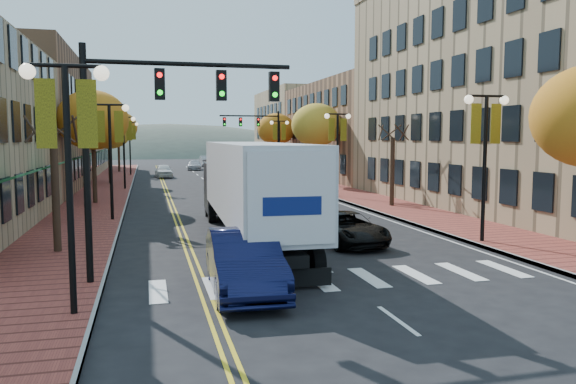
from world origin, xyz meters
TOP-DOWN VIEW (x-y plane):
  - ground at (0.00, 0.00)m, footprint 200.00×200.00m
  - sidewalk_left at (-9.00, 32.50)m, footprint 4.00×85.00m
  - sidewalk_right at (9.00, 32.50)m, footprint 4.00×85.00m
  - building_left_mid at (-17.00, 36.00)m, footprint 12.00×24.00m
  - building_left_far at (-17.00, 61.00)m, footprint 12.00×26.00m
  - building_right_near at (18.50, 16.00)m, footprint 15.00×28.00m
  - building_right_mid at (18.50, 42.00)m, footprint 15.00×24.00m
  - building_right_far at (18.50, 64.00)m, footprint 15.00×20.00m
  - tree_left_a at (-9.00, 8.00)m, footprint 0.28×0.28m
  - tree_left_b at (-9.00, 24.00)m, footprint 4.48×4.48m
  - tree_left_c at (-9.00, 40.00)m, footprint 4.16×4.16m
  - tree_left_d at (-9.00, 58.00)m, footprint 4.61×4.61m
  - tree_right_b at (9.00, 18.00)m, footprint 0.28×0.28m
  - tree_right_c at (9.00, 34.00)m, footprint 4.48×4.48m
  - tree_right_d at (9.00, 50.00)m, footprint 4.35×4.35m
  - lamp_left_a at (-7.50, 0.00)m, footprint 1.96×0.36m
  - lamp_left_b at (-7.50, 16.00)m, footprint 1.96×0.36m
  - lamp_left_c at (-7.50, 34.00)m, footprint 1.96×0.36m
  - lamp_left_d at (-7.50, 52.00)m, footprint 1.96×0.36m
  - lamp_right_a at (7.50, 6.00)m, footprint 1.96×0.36m
  - lamp_right_b at (7.50, 24.00)m, footprint 1.96×0.36m
  - lamp_right_c at (7.50, 42.00)m, footprint 1.96×0.36m
  - traffic_mast_near at (-5.48, 3.00)m, footprint 6.10×0.35m
  - traffic_mast_far at (5.48, 42.00)m, footprint 6.10×0.34m
  - semi_truck at (-1.62, 8.89)m, footprint 3.15×16.61m
  - navy_sedan at (-3.13, 1.36)m, footprint 2.04×5.34m
  - black_suv at (2.15, 7.41)m, footprint 2.57×4.89m
  - car_far_white at (-3.94, 48.38)m, footprint 1.93×4.33m
  - car_far_silver at (0.52, 62.22)m, footprint 2.26×4.60m
  - car_far_oncoming at (2.92, 71.04)m, footprint 1.97×4.91m

SIDE VIEW (x-z plane):
  - ground at x=0.00m, z-range 0.00..0.00m
  - sidewalk_left at x=-9.00m, z-range 0.00..0.15m
  - sidewalk_right at x=9.00m, z-range 0.00..0.15m
  - car_far_silver at x=0.52m, z-range 0.00..1.29m
  - black_suv at x=2.15m, z-range 0.00..1.31m
  - car_far_white at x=-3.94m, z-range 0.00..1.45m
  - car_far_oncoming at x=2.92m, z-range 0.00..1.59m
  - navy_sedan at x=-3.13m, z-range 0.00..1.74m
  - tree_left_a at x=-9.00m, z-range 0.15..4.35m
  - tree_right_b at x=9.00m, z-range 0.15..4.35m
  - semi_truck at x=-1.62m, z-range 0.35..4.48m
  - lamp_left_a at x=-7.50m, z-range 1.27..7.32m
  - lamp_left_b at x=-7.50m, z-range 1.27..7.32m
  - lamp_left_c at x=-7.50m, z-range 1.27..7.32m
  - lamp_left_d at x=-7.50m, z-range 1.27..7.32m
  - lamp_right_a at x=7.50m, z-range 1.27..7.32m
  - lamp_right_b at x=7.50m, z-range 1.27..7.32m
  - lamp_right_c at x=7.50m, z-range 1.27..7.32m
  - building_left_far at x=-17.00m, z-range 0.00..9.50m
  - traffic_mast_near at x=-5.48m, z-range 1.42..8.42m
  - traffic_mast_far at x=5.48m, z-range 1.42..8.42m
  - building_right_mid at x=18.50m, z-range 0.00..10.00m
  - tree_left_c at x=-9.00m, z-range 1.71..8.40m
  - tree_right_d at x=9.00m, z-range 1.79..8.79m
  - tree_left_b at x=-9.00m, z-range 1.84..9.05m
  - tree_right_c at x=9.00m, z-range 1.84..9.05m
  - building_left_mid at x=-17.00m, z-range 0.00..11.00m
  - building_right_far at x=18.50m, z-range 0.00..11.00m
  - tree_left_d at x=-9.00m, z-range 1.89..9.31m
  - building_right_near at x=18.50m, z-range 0.00..15.00m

